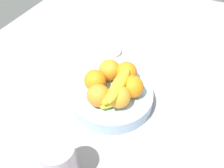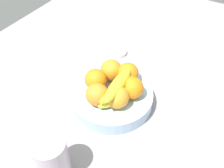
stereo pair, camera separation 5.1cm
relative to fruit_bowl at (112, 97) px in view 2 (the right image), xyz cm
name	(u,v)px [view 2 (the right image)]	position (x,y,z in cm)	size (l,w,h in cm)	color
ground_plane	(121,101)	(-3.55, 1.82, -3.91)	(180.00, 140.00, 3.00)	gray
fruit_bowl	(112,97)	(0.00, 0.00, 0.00)	(27.56, 27.56, 4.83)	#A6C4E6
orange_front_left	(96,80)	(0.69, -5.88, 6.09)	(7.36, 7.36, 7.36)	orange
orange_front_right	(97,95)	(6.17, -1.78, 6.09)	(7.36, 7.36, 7.36)	orange
orange_center	(117,97)	(3.90, 4.25, 6.09)	(7.36, 7.36, 7.36)	orange
orange_back_left	(132,88)	(-2.03, 6.33, 6.09)	(7.36, 7.36, 7.36)	orange
orange_back_right	(127,73)	(-7.52, 1.68, 6.09)	(7.36, 7.36, 7.36)	orange
orange_top_stack	(111,70)	(-6.16, -3.95, 6.09)	(7.36, 7.36, 7.36)	orange
banana_bunch	(119,90)	(1.27, 3.33, 6.61)	(17.91, 11.23, 8.40)	yellow
thermos_tumbler	(52,159)	(30.08, -0.15, 4.65)	(8.89, 8.89, 14.13)	#BDB1BF
jar_lid	(117,52)	(-25.24, -12.26, -1.78)	(7.78, 7.78, 1.26)	white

